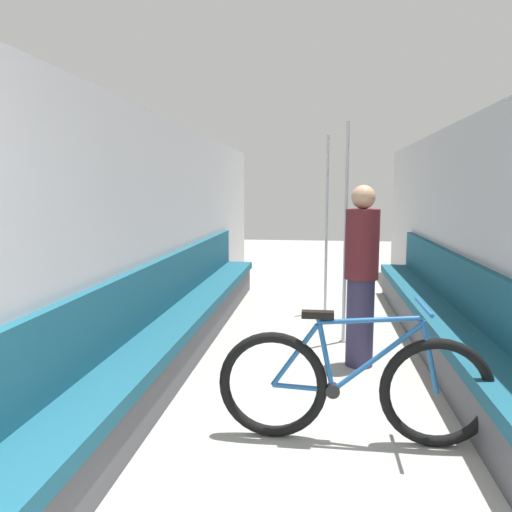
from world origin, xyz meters
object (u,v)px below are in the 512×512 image
object	(u,v)px
bench_seat_row_right	(458,340)
grab_pole_far	(327,228)
bench_seat_row_left	(175,330)
grab_pole_near	(345,237)
passenger_standing	(361,274)
bicycle	(353,386)

from	to	relation	value
bench_seat_row_right	grab_pole_far	size ratio (longest dim) A/B	3.02
grab_pole_far	bench_seat_row_left	bearing A→B (deg)	-123.71
grab_pole_near	grab_pole_far	distance (m)	1.29
passenger_standing	bench_seat_row_right	bearing A→B (deg)	113.08
bicycle	passenger_standing	distance (m)	1.50
bench_seat_row_left	bicycle	xyz separation A→B (m)	(1.53, -1.29, 0.06)
grab_pole_near	passenger_standing	xyz separation A→B (m)	(0.11, -0.69, -0.26)
bench_seat_row_left	bench_seat_row_right	world-z (taller)	same
grab_pole_far	grab_pole_near	bearing A→B (deg)	-82.12
bench_seat_row_right	passenger_standing	xyz separation A→B (m)	(-0.82, 0.13, 0.53)
bicycle	grab_pole_far	xyz separation A→B (m)	(-0.14, 3.38, 0.74)
bench_seat_row_right	grab_pole_near	size ratio (longest dim) A/B	3.02
grab_pole_near	bench_seat_row_left	bearing A→B (deg)	-152.42
passenger_standing	grab_pole_far	bearing A→B (deg)	-139.69
bench_seat_row_right	bicycle	distance (m)	1.62
bench_seat_row_right	grab_pole_near	distance (m)	1.48
bench_seat_row_left	grab_pole_far	size ratio (longest dim) A/B	3.02
bicycle	passenger_standing	bearing A→B (deg)	94.04
bench_seat_row_right	grab_pole_near	xyz separation A→B (m)	(-0.93, 0.82, 0.80)
grab_pole_near	passenger_standing	distance (m)	0.75
grab_pole_near	grab_pole_far	bearing A→B (deg)	97.88
grab_pole_far	bench_seat_row_right	bearing A→B (deg)	-62.09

